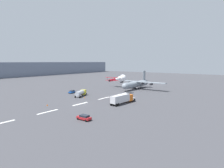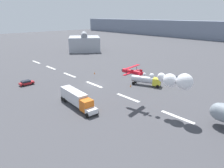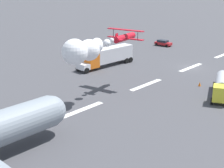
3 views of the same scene
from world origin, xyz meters
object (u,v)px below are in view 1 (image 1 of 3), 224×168
cargo_transport_plane (135,84)px  semi_truck_orange (123,98)px  airport_staff_sedan (72,92)px  fuel_tanker_truck (81,93)px  traffic_cone_far (85,97)px  traffic_cone_near (47,105)px  followme_car_yellow (84,117)px  stunt_biplane_red (121,78)px

cargo_transport_plane → semi_truck_orange: 41.18m
cargo_transport_plane → airport_staff_sedan: (-32.80, 19.74, -2.41)m
fuel_tanker_truck → traffic_cone_far: (-2.25, -4.80, -1.37)m
cargo_transport_plane → fuel_tanker_truck: (-36.65, 9.05, -1.48)m
airport_staff_sedan → traffic_cone_far: bearing=-111.5°
airport_staff_sedan → traffic_cone_near: size_ratio=6.41×
followme_car_yellow → semi_truck_orange: bearing=7.0°
semi_truck_orange → airport_staff_sedan: (5.17, 35.65, -1.30)m
followme_car_yellow → traffic_cone_far: bearing=44.6°
cargo_transport_plane → fuel_tanker_truck: size_ratio=4.07×
airport_staff_sedan → traffic_cone_near: airport_staff_sedan is taller
airport_staff_sedan → cargo_transport_plane: bearing=-31.0°
semi_truck_orange → traffic_cone_near: (-20.13, 20.90, -1.73)m
cargo_transport_plane → traffic_cone_far: bearing=173.8°
semi_truck_orange → airport_staff_sedan: size_ratio=2.80×
followme_car_yellow → airport_staff_sedan: size_ratio=0.92×
stunt_biplane_red → fuel_tanker_truck: bearing=142.5°
cargo_transport_plane → followme_car_yellow: cargo_transport_plane is taller
semi_truck_orange → fuel_tanker_truck: 25.00m
semi_truck_orange → stunt_biplane_red: bearing=36.1°
traffic_cone_near → cargo_transport_plane: bearing=-4.9°
stunt_biplane_red → followme_car_yellow: bearing=-159.4°
cargo_transport_plane → traffic_cone_near: bearing=175.1°
stunt_biplane_red → semi_truck_orange: bearing=-143.9°
fuel_tanker_truck → airport_staff_sedan: (3.85, 10.68, -0.93)m
followme_car_yellow → traffic_cone_far: followme_car_yellow is taller
followme_car_yellow → stunt_biplane_red: bearing=20.6°
followme_car_yellow → fuel_tanker_truck: bearing=47.4°
cargo_transport_plane → stunt_biplane_red: 21.46m
semi_truck_orange → traffic_cone_near: 29.07m
semi_truck_orange → traffic_cone_near: size_ratio=17.96×
airport_staff_sedan → traffic_cone_far: 16.64m
fuel_tanker_truck → airport_staff_sedan: 11.39m
stunt_biplane_red → traffic_cone_far: bearing=157.7°
stunt_biplane_red → semi_truck_orange: stunt_biplane_red is taller
stunt_biplane_red → airport_staff_sedan: stunt_biplane_red is taller
followme_car_yellow → airport_staff_sedan: (29.60, 38.66, 0.00)m
cargo_transport_plane → traffic_cone_far: 39.23m
fuel_tanker_truck → traffic_cone_far: size_ratio=12.31×
fuel_tanker_truck → cargo_transport_plane: bearing=-13.9°
cargo_transport_plane → traffic_cone_near: (-58.10, 4.99, -2.85)m
cargo_transport_plane → stunt_biplane_red: bearing=-171.0°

